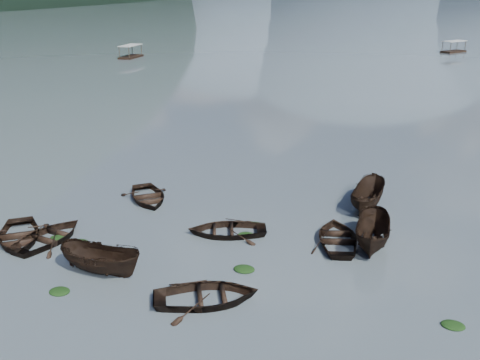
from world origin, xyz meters
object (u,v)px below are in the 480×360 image
(pontoon_left, at_px, (131,58))
(rowboat_3, at_px, (338,242))
(pontoon_centre, at_px, (453,52))
(rowboat_0, at_px, (19,241))

(pontoon_left, bearing_deg, rowboat_3, -55.19)
(pontoon_left, height_order, pontoon_centre, pontoon_left)
(pontoon_left, bearing_deg, pontoon_centre, 24.01)
(rowboat_0, distance_m, rowboat_3, 18.31)
(rowboat_3, xyz_separation_m, pontoon_centre, (12.37, 99.60, 0.00))
(rowboat_3, relative_size, pontoon_centre, 0.77)
(pontoon_left, relative_size, pontoon_centre, 1.03)
(pontoon_centre, bearing_deg, rowboat_0, -67.76)
(rowboat_0, bearing_deg, rowboat_3, -19.64)
(rowboat_0, xyz_separation_m, pontoon_centre, (29.94, 104.76, 0.00))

